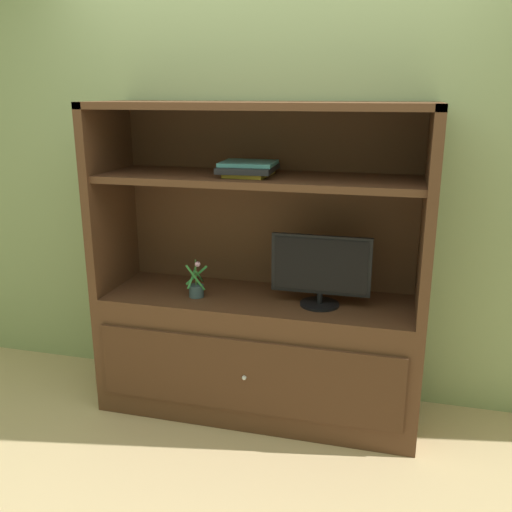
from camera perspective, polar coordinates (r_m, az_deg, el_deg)
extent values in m
plane|color=tan|center=(3.07, -1.74, -18.84)|extent=(8.00, 8.00, 0.00)
cube|color=#8C9E6B|center=(3.26, 1.80, 9.83)|extent=(6.00, 0.10, 2.80)
cube|color=#4C2D1C|center=(3.23, 0.23, -9.89)|extent=(1.77, 0.54, 0.68)
cube|color=#462A19|center=(2.99, -1.14, -12.19)|extent=(1.63, 0.02, 0.41)
sphere|color=silver|center=(2.98, -1.21, -12.32)|extent=(0.02, 0.02, 0.02)
cube|color=#4C2D1C|center=(3.27, -14.62, 5.86)|extent=(0.05, 0.54, 1.04)
cube|color=#4C2D1C|center=(2.87, 17.21, 4.24)|extent=(0.05, 0.54, 1.04)
cube|color=#4C2D1C|center=(3.20, 1.41, 6.17)|extent=(1.77, 0.02, 1.04)
cube|color=#4C2D1C|center=(2.90, 0.26, 15.11)|extent=(1.77, 0.54, 0.04)
cube|color=#4C2D1C|center=(2.93, 0.25, 7.84)|extent=(1.67, 0.49, 0.04)
cylinder|color=black|center=(2.99, 6.49, -4.89)|extent=(0.21, 0.21, 0.01)
cylinder|color=black|center=(2.98, 6.52, -4.28)|extent=(0.03, 0.03, 0.06)
cube|color=black|center=(2.92, 6.63, -0.89)|extent=(0.52, 0.02, 0.31)
cube|color=black|center=(2.91, 6.59, -0.97)|extent=(0.49, 0.00, 0.28)
cylinder|color=#384C56|center=(3.10, -6.10, -3.55)|extent=(0.08, 0.08, 0.07)
cylinder|color=#3D6B33|center=(3.07, -6.16, -1.68)|extent=(0.01, 0.01, 0.15)
cube|color=#2D7A38|center=(3.07, -5.77, -2.11)|extent=(0.03, 0.14, 0.11)
cube|color=#2D7A38|center=(3.10, -6.10, -1.97)|extent=(0.12, 0.03, 0.11)
cube|color=#2D7A38|center=(3.09, -6.48, -2.05)|extent=(0.02, 0.12, 0.11)
cube|color=#2D7A38|center=(3.06, -6.21, -2.21)|extent=(0.10, 0.02, 0.15)
sphere|color=#DB9EC6|center=(3.04, -5.98, -0.83)|extent=(0.03, 0.03, 0.03)
cube|color=gold|center=(2.93, -0.71, 8.44)|extent=(0.22, 0.28, 0.02)
cube|color=black|center=(2.93, -0.78, 8.96)|extent=(0.29, 0.35, 0.03)
cube|color=teal|center=(2.93, -0.78, 9.44)|extent=(0.28, 0.26, 0.02)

